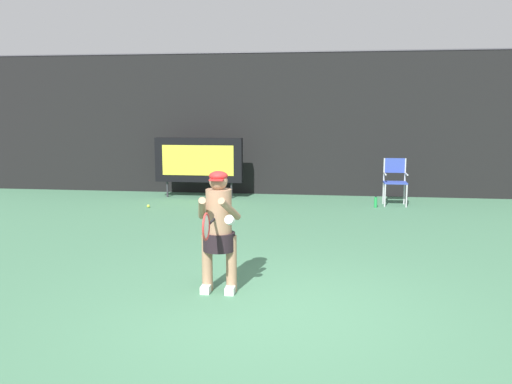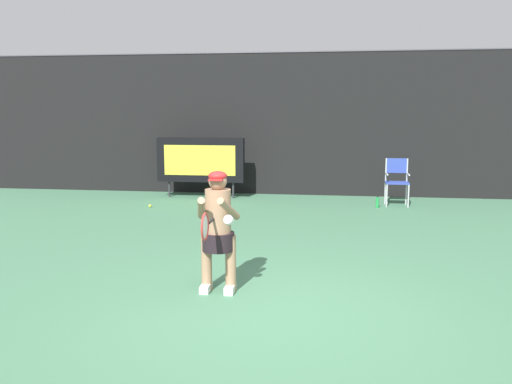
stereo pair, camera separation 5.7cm
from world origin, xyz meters
name	(u,v)px [view 2 (the right image)]	position (x,y,z in m)	size (l,w,h in m)	color
ground	(269,321)	(0.00, -0.19, -0.01)	(18.00, 22.00, 0.03)	#457757
backdrop_screen	(310,125)	(0.00, 8.50, 1.81)	(18.00, 0.12, 3.66)	black
scoreboard	(201,160)	(-2.66, 7.63, 0.95)	(2.20, 0.21, 1.50)	black
umpire_chair	(397,179)	(2.08, 7.18, 0.62)	(0.52, 0.44, 1.08)	#B7B7BC
water_bottle	(377,202)	(1.63, 6.79, 0.12)	(0.07, 0.07, 0.27)	#229142
tennis_player	(218,227)	(-0.72, 0.66, 0.80)	(0.53, 0.61, 1.48)	white
tennis_racket	(205,226)	(-0.74, 0.12, 0.92)	(0.03, 0.60, 0.31)	black
tennis_ball_loose	(150,206)	(-3.47, 6.10, 0.03)	(0.07, 0.07, 0.07)	#CCDB3D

